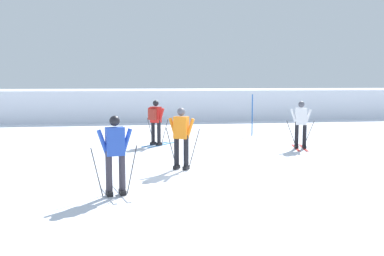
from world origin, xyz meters
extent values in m
plane|color=silver|center=(0.00, 0.00, 0.00)|extent=(120.00, 120.00, 0.00)
cube|color=silver|center=(0.00, 18.59, 0.93)|extent=(80.00, 7.28, 1.87)
cube|color=silver|center=(-1.11, 1.12, 0.01)|extent=(0.86, 1.44, 0.02)
cube|color=silver|center=(-0.87, 0.98, 0.01)|extent=(0.86, 1.44, 0.02)
cube|color=black|center=(-1.18, 0.99, 0.07)|extent=(0.23, 0.29, 0.10)
cube|color=black|center=(-0.94, 0.85, 0.07)|extent=(0.23, 0.29, 0.10)
cylinder|color=black|center=(-1.18, 0.99, 0.55)|extent=(0.14, 0.14, 0.85)
cylinder|color=black|center=(-0.94, 0.85, 0.55)|extent=(0.14, 0.14, 0.85)
cube|color=orange|center=(-1.06, 0.92, 1.17)|extent=(0.45, 0.39, 0.60)
cylinder|color=orange|center=(-1.27, 1.06, 1.16)|extent=(0.27, 0.20, 0.55)
cylinder|color=orange|center=(-0.83, 0.82, 1.16)|extent=(0.27, 0.20, 0.55)
sphere|color=#4C4C56|center=(-1.06, 0.92, 1.60)|extent=(0.22, 0.22, 0.22)
cylinder|color=#38383D|center=(-1.30, 1.17, 0.57)|extent=(0.31, 0.19, 1.15)
cylinder|color=#38383D|center=(-0.72, 0.85, 0.57)|extent=(0.31, 0.19, 1.15)
cube|color=red|center=(3.59, 4.18, 0.01)|extent=(0.46, 1.58, 0.02)
cube|color=red|center=(3.86, 4.12, 0.01)|extent=(0.46, 1.58, 0.02)
cube|color=black|center=(3.56, 4.04, 0.07)|extent=(0.18, 0.28, 0.10)
cube|color=black|center=(3.83, 3.97, 0.07)|extent=(0.18, 0.28, 0.10)
cylinder|color=black|center=(3.56, 4.04, 0.55)|extent=(0.14, 0.14, 0.85)
cylinder|color=black|center=(3.83, 3.97, 0.55)|extent=(0.14, 0.14, 0.85)
cube|color=white|center=(3.69, 4.00, 1.17)|extent=(0.43, 0.32, 0.60)
cylinder|color=white|center=(3.45, 4.08, 1.16)|extent=(0.27, 0.15, 0.55)
cylinder|color=white|center=(3.94, 3.96, 1.16)|extent=(0.27, 0.15, 0.55)
sphere|color=#4C4C56|center=(3.69, 4.00, 1.60)|extent=(0.22, 0.22, 0.22)
cylinder|color=#38383D|center=(3.42, 4.17, 0.50)|extent=(0.39, 0.12, 1.01)
cylinder|color=#38383D|center=(4.01, 4.03, 0.50)|extent=(0.39, 0.12, 1.01)
cube|color=#237AC6|center=(-1.39, 5.84, 0.01)|extent=(1.14, 1.24, 0.02)
cube|color=#237AC6|center=(-1.18, 5.65, 0.01)|extent=(1.14, 1.24, 0.02)
cube|color=black|center=(-1.49, 5.73, 0.07)|extent=(0.26, 0.27, 0.10)
cube|color=black|center=(-1.28, 5.54, 0.07)|extent=(0.26, 0.27, 0.10)
cylinder|color=black|center=(-1.49, 5.73, 0.55)|extent=(0.14, 0.14, 0.85)
cylinder|color=black|center=(-1.28, 5.54, 0.55)|extent=(0.14, 0.14, 0.85)
cube|color=red|center=(-1.38, 5.63, 1.17)|extent=(0.44, 0.43, 0.60)
cylinder|color=red|center=(-1.56, 5.81, 1.16)|extent=(0.25, 0.24, 0.55)
cylinder|color=red|center=(-1.19, 5.48, 1.16)|extent=(0.25, 0.24, 0.55)
sphere|color=black|center=(-1.38, 5.63, 1.60)|extent=(0.22, 0.22, 0.22)
cylinder|color=#38383D|center=(-1.56, 5.93, 0.51)|extent=(0.27, 0.25, 1.02)
cylinder|color=#38383D|center=(-1.07, 5.48, 0.51)|extent=(0.27, 0.25, 1.02)
cube|color=maroon|center=(-1.53, 5.48, 1.19)|extent=(0.33, 0.32, 0.40)
cube|color=silver|center=(-2.97, -1.44, 0.01)|extent=(0.43, 1.58, 0.02)
cube|color=silver|center=(-2.69, -1.38, 0.01)|extent=(0.43, 1.58, 0.02)
cube|color=black|center=(-2.94, -1.58, 0.07)|extent=(0.17, 0.28, 0.10)
cube|color=black|center=(-2.66, -1.53, 0.07)|extent=(0.17, 0.28, 0.10)
cylinder|color=#38333D|center=(-2.94, -1.58, 0.55)|extent=(0.14, 0.14, 0.85)
cylinder|color=#38333D|center=(-2.66, -1.53, 0.55)|extent=(0.14, 0.14, 0.85)
cube|color=#284CB7|center=(-2.80, -1.55, 1.17)|extent=(0.42, 0.31, 0.60)
cylinder|color=#284CB7|center=(-3.05, -1.59, 1.16)|extent=(0.27, 0.14, 0.55)
cylinder|color=#284CB7|center=(-2.56, -1.48, 1.16)|extent=(0.27, 0.14, 0.55)
sphere|color=black|center=(-2.80, -1.55, 1.60)|extent=(0.22, 0.22, 0.22)
cylinder|color=#38383D|center=(-3.19, -1.54, 0.52)|extent=(0.25, 0.08, 1.05)
cylinder|color=#38383D|center=(-2.45, -1.38, 0.52)|extent=(0.25, 0.08, 1.05)
cylinder|color=#1E56AD|center=(3.09, 7.95, 0.92)|extent=(0.05, 0.05, 1.84)
camera|label=1|loc=(-2.65, -10.77, 2.43)|focal=40.90mm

